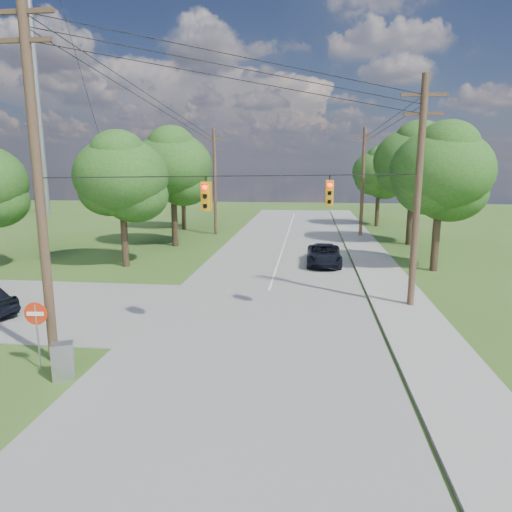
# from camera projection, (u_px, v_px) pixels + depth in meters

# --- Properties ---
(ground) EXTENTS (140.00, 140.00, 0.00)m
(ground) POSITION_uv_depth(u_px,v_px,m) (181.00, 371.00, 14.84)
(ground) COLOR #35561C
(ground) RESTS_ON ground
(main_road) EXTENTS (10.00, 100.00, 0.03)m
(main_road) POSITION_uv_depth(u_px,v_px,m) (259.00, 322.00, 19.48)
(main_road) COLOR gray
(main_road) RESTS_ON ground
(sidewalk_east) EXTENTS (2.60, 100.00, 0.12)m
(sidewalk_east) POSITION_uv_depth(u_px,v_px,m) (421.00, 327.00, 18.71)
(sidewalk_east) COLOR gray
(sidewalk_east) RESTS_ON ground
(pole_sw) EXTENTS (2.00, 0.32, 12.00)m
(pole_sw) POSITION_uv_depth(u_px,v_px,m) (38.00, 177.00, 14.54)
(pole_sw) COLOR brown
(pole_sw) RESTS_ON ground
(pole_ne) EXTENTS (2.00, 0.32, 10.50)m
(pole_ne) POSITION_uv_depth(u_px,v_px,m) (418.00, 191.00, 20.56)
(pole_ne) COLOR brown
(pole_ne) RESTS_ON ground
(pole_north_e) EXTENTS (2.00, 0.32, 10.00)m
(pole_north_e) POSITION_uv_depth(u_px,v_px,m) (363.00, 182.00, 42.06)
(pole_north_e) COLOR brown
(pole_north_e) RESTS_ON ground
(pole_north_w) EXTENTS (2.00, 0.32, 10.00)m
(pole_north_w) POSITION_uv_depth(u_px,v_px,m) (215.00, 181.00, 43.64)
(pole_north_w) COLOR brown
(pole_north_w) RESTS_ON ground
(power_lines) EXTENTS (13.93, 29.62, 4.93)m
(power_lines) POSITION_uv_depth(u_px,v_px,m) (263.00, 116.00, 24.13)
(power_lines) COLOR black
(power_lines) RESTS_ON ground
(traffic_signals) EXTENTS (4.91, 3.27, 1.05)m
(traffic_signals) POSITION_uv_depth(u_px,v_px,m) (271.00, 194.00, 17.79)
(traffic_signals) COLOR orange
(traffic_signals) RESTS_ON ground
(radio_mast) EXTENTS (0.70, 0.70, 45.00)m
(radio_mast) POSITION_uv_depth(u_px,v_px,m) (33.00, 40.00, 58.91)
(radio_mast) COLOR gray
(radio_mast) RESTS_ON ground
(tree_w_near) EXTENTS (6.00, 6.00, 8.40)m
(tree_w_near) POSITION_uv_depth(u_px,v_px,m) (121.00, 176.00, 29.21)
(tree_w_near) COLOR #3E301F
(tree_w_near) RESTS_ON ground
(tree_w_mid) EXTENTS (6.40, 6.40, 9.22)m
(tree_w_mid) POSITION_uv_depth(u_px,v_px,m) (173.00, 166.00, 36.76)
(tree_w_mid) COLOR #3E301F
(tree_w_mid) RESTS_ON ground
(tree_w_far) EXTENTS (6.00, 6.00, 8.73)m
(tree_w_far) POSITION_uv_depth(u_px,v_px,m) (182.00, 169.00, 46.80)
(tree_w_far) COLOR #3E301F
(tree_w_far) RESTS_ON ground
(tree_e_near) EXTENTS (6.20, 6.20, 8.81)m
(tree_e_near) POSITION_uv_depth(u_px,v_px,m) (441.00, 171.00, 27.85)
(tree_e_near) COLOR #3E301F
(tree_e_near) RESTS_ON ground
(tree_e_mid) EXTENTS (6.60, 6.60, 9.64)m
(tree_e_mid) POSITION_uv_depth(u_px,v_px,m) (414.00, 162.00, 37.41)
(tree_e_mid) COLOR #3E301F
(tree_e_mid) RESTS_ON ground
(tree_e_far) EXTENTS (5.80, 5.80, 8.32)m
(tree_e_far) POSITION_uv_depth(u_px,v_px,m) (379.00, 172.00, 49.40)
(tree_e_far) COLOR #3E301F
(tree_e_far) RESTS_ON ground
(car_main_north) EXTENTS (2.28, 4.90, 1.36)m
(car_main_north) POSITION_uv_depth(u_px,v_px,m) (324.00, 255.00, 30.60)
(car_main_north) COLOR black
(car_main_north) RESTS_ON main_road
(control_cabinet) EXTENTS (0.79, 0.70, 1.17)m
(control_cabinet) POSITION_uv_depth(u_px,v_px,m) (63.00, 361.00, 14.23)
(control_cabinet) COLOR gray
(control_cabinet) RESTS_ON ground
(do_not_enter_sign) EXTENTS (0.76, 0.11, 2.27)m
(do_not_enter_sign) POSITION_uv_depth(u_px,v_px,m) (36.00, 320.00, 14.73)
(do_not_enter_sign) COLOR gray
(do_not_enter_sign) RESTS_ON ground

